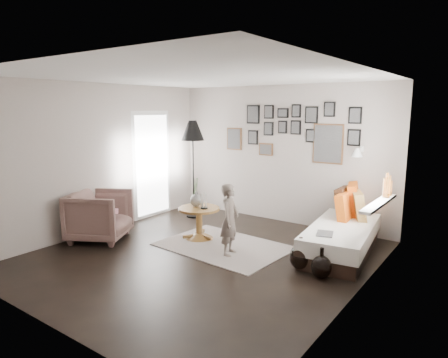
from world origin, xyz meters
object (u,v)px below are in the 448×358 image
Objects in this scene: vase at (196,198)px; floor_lamp at (193,134)px; pedestal_table at (199,224)px; demijohn_small at (321,267)px; daybed at (344,233)px; demijohn_large at (300,257)px; child at (230,220)px; armchair at (100,216)px; magazine_basket at (94,226)px.

vase is 0.25× the size of floor_lamp.
pedestal_table is 2.31m from demijohn_small.
daybed reaches higher than demijohn_large.
floor_lamp is 3.49m from demijohn_large.
demijohn_large is at bearing -6.24° from vase.
daybed is at bearing -65.62° from child.
demijohn_large is 1.16m from child.
vase is 0.45× the size of child.
pedestal_table is at bearing -167.35° from daybed.
vase is 1.66m from floor_lamp.
vase is at bearing 173.76° from demijohn_large.
armchair reaches higher than demijohn_small.
daybed is (2.27, 0.77, -0.39)m from vase.
armchair is at bearing 10.38° from magazine_basket.
child is at bearing -20.15° from pedestal_table.
armchair is at bearing -169.38° from demijohn_small.
demijohn_small is at bearing -91.90° from daybed.
pedestal_table is at bearing -14.04° from vase.
demijohn_large is (2.02, -0.22, -0.51)m from vase.
daybed reaches higher than demijohn_small.
magazine_basket is (-1.45, -1.02, -0.03)m from pedestal_table.
demijohn_small is at bearing -108.31° from armchair.
armchair is 2.40m from floor_lamp.
pedestal_table is at bearing 35.16° from magazine_basket.
vase is at bearing 37.23° from magazine_basket.
armchair is 0.24m from magazine_basket.
armchair reaches higher than pedestal_table.
magazine_basket is (-0.48, -2.04, -1.45)m from floor_lamp.
floor_lamp is (-0.89, 1.00, 0.98)m from vase.
pedestal_table is 1.52× the size of demijohn_large.
armchair is (-1.23, -1.02, -0.28)m from vase.
magazine_basket is at bearing -160.74° from daybed.
magazine_basket is 3.49m from demijohn_large.
armchair is at bearing -99.59° from floor_lamp.
pedestal_table is 0.33× the size of daybed.
pedestal_table reaches higher than demijohn_large.
armchair is 0.47× the size of floor_lamp.
pedestal_table is 2.33m from daybed.
floor_lamp is at bearing -38.52° from armchair.
vase is 1.78m from magazine_basket.
armchair is at bearing 92.82° from child.
pedestal_table is 1.77m from magazine_basket.
demijohn_small is 0.38× the size of child.
vase is at bearing 171.81° from demijohn_small.
pedestal_table is 1.67× the size of demijohn_small.
floor_lamp is 4.28× the size of demijohn_large.
child is at bearing -36.11° from floor_lamp.
demijohn_large is (3.25, 0.80, -0.24)m from armchair.
vase is 1.08× the size of demijohn_large.
demijohn_small is at bearing -18.92° from demijohn_large.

